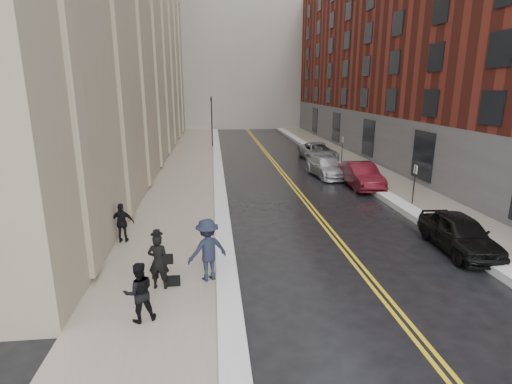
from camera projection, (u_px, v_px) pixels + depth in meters
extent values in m
plane|color=black|center=(297.00, 287.00, 12.72)|extent=(160.00, 160.00, 0.00)
cube|color=gray|center=(186.00, 177.00, 27.61)|extent=(4.00, 64.00, 0.15)
cube|color=gray|center=(373.00, 173.00, 29.01)|extent=(3.00, 64.00, 0.15)
cube|color=gold|center=(283.00, 176.00, 28.34)|extent=(0.12, 64.00, 0.01)
cube|color=gold|center=(287.00, 176.00, 28.37)|extent=(0.12, 64.00, 0.01)
cube|color=white|center=(219.00, 176.00, 27.83)|extent=(0.70, 60.80, 0.26)
cube|color=white|center=(349.00, 172.00, 28.80)|extent=(0.85, 60.80, 0.30)
cube|color=maroon|center=(444.00, 52.00, 34.32)|extent=(14.00, 50.00, 18.00)
cylinder|color=black|center=(212.00, 123.00, 40.61)|extent=(0.12, 0.12, 5.20)
imported|color=black|center=(211.00, 102.00, 40.09)|extent=(0.18, 0.15, 0.90)
cylinder|color=black|center=(414.00, 186.00, 20.95)|extent=(0.06, 0.06, 2.20)
cube|color=white|center=(416.00, 169.00, 20.71)|extent=(0.02, 0.35, 0.45)
cylinder|color=black|center=(342.00, 151.00, 32.48)|extent=(0.06, 0.06, 2.20)
cube|color=white|center=(343.00, 140.00, 32.24)|extent=(0.02, 0.35, 0.45)
imported|color=black|center=(459.00, 233.00, 15.33)|extent=(1.96, 4.32, 1.44)
imported|color=#4B0D16|center=(361.00, 175.00, 25.02)|extent=(1.72, 4.72, 1.55)
imported|color=#ACAEB4|center=(326.00, 167.00, 28.11)|extent=(2.47, 4.99, 1.40)
imported|color=#929599|center=(318.00, 152.00, 34.14)|extent=(2.57, 5.37, 1.48)
imported|color=black|center=(158.00, 262.00, 12.11)|extent=(0.70, 0.51, 1.76)
imported|color=black|center=(139.00, 292.00, 10.43)|extent=(0.96, 0.84, 1.65)
imported|color=#191F2E|center=(208.00, 250.00, 12.65)|extent=(1.51, 1.23, 2.03)
imported|color=black|center=(122.00, 223.00, 15.79)|extent=(0.94, 0.40, 1.60)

